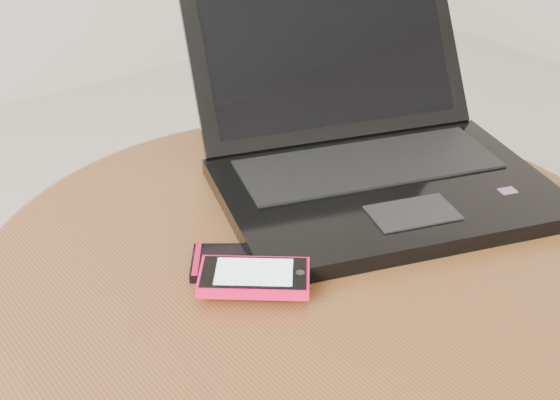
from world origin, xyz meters
TOP-DOWN VIEW (x-y plane):
  - table at (-0.02, 0.09)m, footprint 0.70×0.70m
  - laptop at (0.13, 0.18)m, footprint 0.46×0.47m
  - phone_black at (-0.09, 0.11)m, footprint 0.12×0.11m
  - phone_pink at (-0.10, 0.07)m, footprint 0.12×0.11m

SIDE VIEW (x-z plane):
  - table at x=-0.02m, z-range 0.16..0.72m
  - phone_black at x=-0.09m, z-range 0.56..0.57m
  - phone_pink at x=-0.10m, z-range 0.57..0.58m
  - laptop at x=0.13m, z-range 0.49..0.70m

